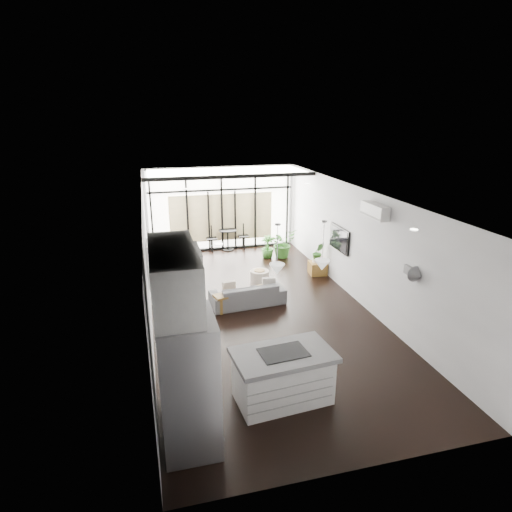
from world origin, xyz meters
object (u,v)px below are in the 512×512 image
sofa (248,291)px  console_bench (241,300)px  milk_can (317,264)px  tv (339,239)px  pouf (260,278)px  island (283,376)px  fridge (189,383)px

sofa → console_bench: 0.30m
milk_can → tv: (0.21, -0.89, 1.01)m
console_bench → milk_can: (2.66, 1.69, 0.07)m
pouf → milk_can: (1.85, 0.42, 0.08)m
island → console_bench: 3.57m
fridge → island: bearing=21.1°
console_bench → pouf: size_ratio=2.55×
island → console_bench: (0.08, 3.56, -0.22)m
fridge → tv: 6.70m
fridge → sofa: bearing=66.8°
pouf → tv: size_ratio=0.47×
island → pouf: (0.89, 4.82, -0.23)m
console_bench → milk_can: size_ratio=2.31×
sofa → tv: tv is taller
island → pouf: island is taller
fridge → pouf: size_ratio=3.83×
island → tv: bearing=50.5°
fridge → console_bench: bearing=68.6°
sofa → milk_can: 2.89m
island → milk_can: size_ratio=2.79×
pouf → tv: 2.38m
island → sofa: 3.72m
island → milk_can: 5.92m
fridge → milk_can: (4.29, 5.84, -0.70)m
milk_can → tv: size_ratio=0.52×
island → tv: 5.33m
island → fridge: size_ratio=0.80×
fridge → console_bench: size_ratio=1.50×
island → fridge: 1.75m
island → pouf: bearing=74.2°
pouf → tv: tv is taller
sofa → tv: 2.89m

